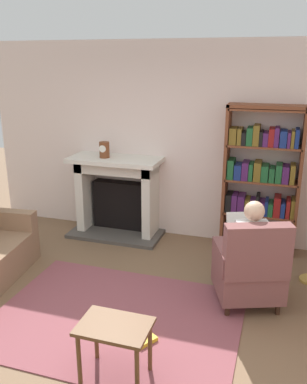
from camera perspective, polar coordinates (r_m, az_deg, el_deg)
The scene contains 10 objects.
ground at distance 4.05m, azimuth -6.89°, elevation -19.36°, with size 14.00×14.00×0.00m, color brown.
back_wall at distance 5.74m, azimuth 3.14°, elevation 6.90°, with size 5.60×0.10×2.70m, color silver.
area_rug at distance 4.26m, azimuth -5.17°, elevation -17.02°, with size 2.40×1.80×0.01m, color brown.
fireplace at distance 5.94m, azimuth -4.96°, elevation -0.23°, with size 1.32×0.64×1.15m.
mantel_clock at distance 5.74m, azimuth -6.82°, elevation 5.83°, with size 0.14×0.14×0.22m.
bookshelf at distance 5.46m, azimuth 14.61°, elevation 1.24°, with size 0.96×0.32×1.92m.
armchair_reading at distance 4.34m, azimuth 13.26°, elevation -10.30°, with size 0.82×0.81×0.97m.
seated_reader at distance 4.36m, azimuth 13.02°, elevation -7.29°, with size 0.49×0.59×1.14m.
side_table at distance 3.39m, azimuth -5.41°, elevation -18.96°, with size 0.56×0.39×0.49m.
scattered_books at distance 4.07m, azimuth -3.97°, elevation -18.51°, with size 0.79×0.39×0.04m.
Camera 1 is at (1.40, -2.91, 2.44)m, focal length 38.50 mm.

